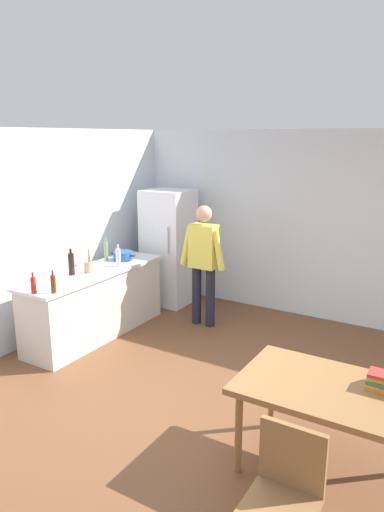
# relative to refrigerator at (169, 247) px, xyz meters

# --- Properties ---
(ground_plane) EXTENTS (14.00, 14.00, 0.00)m
(ground_plane) POSITION_rel_refrigerator_xyz_m (1.90, -2.40, -0.90)
(ground_plane) COLOR brown
(wall_back) EXTENTS (6.40, 0.12, 2.70)m
(wall_back) POSITION_rel_refrigerator_xyz_m (1.90, 0.60, 0.45)
(wall_back) COLOR silver
(wall_back) RESTS_ON ground_plane
(wall_left) EXTENTS (0.12, 5.60, 2.70)m
(wall_left) POSITION_rel_refrigerator_xyz_m (-0.70, -2.20, 0.45)
(wall_left) COLOR silver
(wall_left) RESTS_ON ground_plane
(kitchen_counter) EXTENTS (0.64, 2.20, 0.90)m
(kitchen_counter) POSITION_rel_refrigerator_xyz_m (-0.10, -1.60, -0.45)
(kitchen_counter) COLOR beige
(kitchen_counter) RESTS_ON ground_plane
(refrigerator) EXTENTS (0.70, 0.67, 1.80)m
(refrigerator) POSITION_rel_refrigerator_xyz_m (0.00, 0.00, 0.00)
(refrigerator) COLOR white
(refrigerator) RESTS_ON ground_plane
(person) EXTENTS (0.70, 0.22, 1.70)m
(person) POSITION_rel_refrigerator_xyz_m (0.95, -0.55, 0.08)
(person) COLOR #1E1E2D
(person) RESTS_ON ground_plane
(dining_table) EXTENTS (1.40, 0.90, 0.75)m
(dining_table) POSITION_rel_refrigerator_xyz_m (3.30, -2.70, -0.23)
(dining_table) COLOR olive
(dining_table) RESTS_ON ground_plane
(chair) EXTENTS (0.42, 0.42, 0.91)m
(chair) POSITION_rel_refrigerator_xyz_m (3.30, -3.67, -0.37)
(chair) COLOR olive
(chair) RESTS_ON ground_plane
(cooking_pot) EXTENTS (0.40, 0.28, 0.12)m
(cooking_pot) POSITION_rel_refrigerator_xyz_m (-0.12, -0.98, 0.06)
(cooking_pot) COLOR #285193
(cooking_pot) RESTS_ON kitchen_counter
(utensil_jar) EXTENTS (0.11, 0.11, 0.32)m
(utensil_jar) POSITION_rel_refrigerator_xyz_m (-0.08, -1.71, 0.08)
(utensil_jar) COLOR tan
(utensil_jar) RESTS_ON kitchen_counter
(bottle_vinegar_tall) EXTENTS (0.06, 0.06, 0.32)m
(bottle_vinegar_tall) POSITION_rel_refrigerator_xyz_m (-0.31, -1.11, 0.14)
(bottle_vinegar_tall) COLOR gray
(bottle_vinegar_tall) RESTS_ON kitchen_counter
(bottle_sauce_red) EXTENTS (0.06, 0.06, 0.24)m
(bottle_sauce_red) POSITION_rel_refrigerator_xyz_m (-0.04, -2.64, 0.10)
(bottle_sauce_red) COLOR #B22319
(bottle_sauce_red) RESTS_ON kitchen_counter
(bottle_water_clear) EXTENTS (0.07, 0.07, 0.30)m
(bottle_water_clear) POSITION_rel_refrigerator_xyz_m (0.04, -1.28, 0.13)
(bottle_water_clear) COLOR silver
(bottle_water_clear) RESTS_ON kitchen_counter
(bottle_beer_brown) EXTENTS (0.06, 0.06, 0.26)m
(bottle_beer_brown) POSITION_rel_refrigerator_xyz_m (0.15, -2.52, 0.11)
(bottle_beer_brown) COLOR #5B3314
(bottle_beer_brown) RESTS_ON kitchen_counter
(bottle_wine_dark) EXTENTS (0.08, 0.08, 0.34)m
(bottle_wine_dark) POSITION_rel_refrigerator_xyz_m (-0.20, -1.90, 0.15)
(bottle_wine_dark) COLOR black
(bottle_wine_dark) RESTS_ON kitchen_counter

